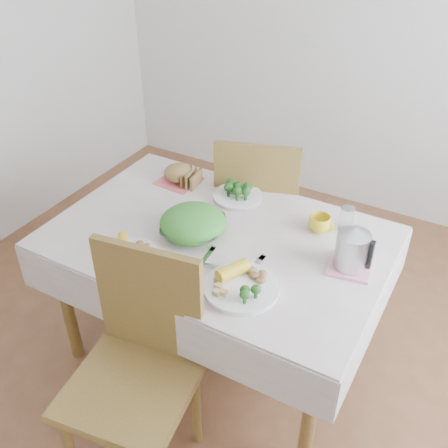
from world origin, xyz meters
The scene contains 20 objects.
floor centered at (0.00, 0.00, 0.00)m, with size 3.60×3.60×0.00m, color brown.
back_wall centered at (0.00, 1.80, 1.35)m, with size 3.60×3.60×0.00m, color silver.
dining_table centered at (0.00, 0.00, 0.38)m, with size 1.40×0.90×0.75m, color brown.
tablecloth centered at (0.00, 0.00, 0.76)m, with size 1.50×1.00×0.01m, color beige.
chair_near centered at (0.02, -0.71, 0.46)m, with size 0.46×0.46×1.02m, color brown.
chair_far centered at (-0.10, 0.64, 0.47)m, with size 0.46×0.46×1.01m, color brown.
salad_bowl centered at (-0.10, -0.05, 0.80)m, with size 0.28×0.28×0.07m, color white.
dinner_plate_left centered at (-0.25, -0.33, 0.77)m, with size 0.25×0.25×0.02m, color white.
dinner_plate_right centered at (0.26, -0.27, 0.77)m, with size 0.30×0.30×0.03m, color white.
broccoli_plate centered at (-0.07, 0.32, 0.77)m, with size 0.25×0.25×0.02m, color beige.
napkin centered at (-0.42, 0.32, 0.76)m, with size 0.20×0.20×0.00m, color #E25D60.
bread_loaf centered at (-0.42, 0.32, 0.82)m, with size 0.15×0.14×0.09m, color olive.
fruit_bowl centered at (-0.08, 0.34, 0.78)m, with size 0.12×0.12×0.04m, color white.
yellow_mug centered at (0.38, 0.26, 0.80)m, with size 0.10×0.10×0.08m, color yellow.
glass_tumbler centered at (0.49, 0.32, 0.83)m, with size 0.06×0.06×0.12m, color white.
pink_tray centered at (0.59, 0.07, 0.77)m, with size 0.17×0.17×0.01m, color pink.
electric_kettle centered at (0.59, 0.07, 0.88)m, with size 0.14×0.14×0.19m, color #B2B5BA.
fork_left centered at (0.04, -0.18, 0.76)m, with size 0.02×0.17×0.00m, color silver.
fork_right centered at (0.24, -0.13, 0.76)m, with size 0.02×0.20×0.00m, color silver.
knife centered at (0.04, -0.21, 0.76)m, with size 0.02×0.20×0.00m, color silver.
Camera 1 is at (0.97, -1.65, 2.16)m, focal length 42.00 mm.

